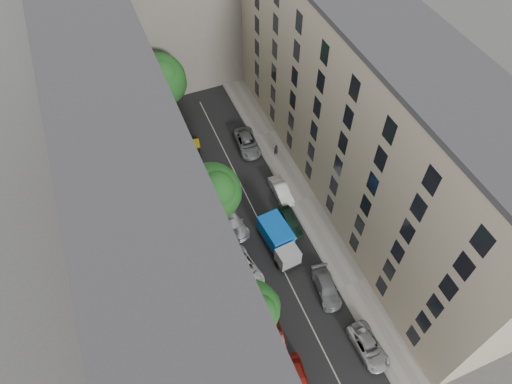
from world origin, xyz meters
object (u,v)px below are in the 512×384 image
car_right_3 (281,191)px  tree_mid (213,194)px  car_left_2 (244,268)px  tree_near (252,311)px  car_right_0 (368,347)px  car_left_5 (193,151)px  car_left_1 (276,339)px  car_right_1 (326,288)px  tree_far (160,82)px  car_left_4 (215,192)px  pedestrian (276,150)px  lamp_post (229,259)px  car_left_0 (298,377)px  tarp_truck (279,240)px  car_right_2 (290,222)px  car_left_3 (232,221)px  car_right_4 (247,143)px

car_right_3 → tree_mid: 10.14m
car_left_2 → tree_near: (-1.72, -6.39, 4.91)m
car_left_2 → car_right_0: size_ratio=1.08×
car_left_5 → car_left_1: bearing=-81.1°
car_right_1 → tree_far: 30.32m
car_left_4 → pedestrian: (8.70, 3.15, 0.18)m
car_left_4 → car_left_5: 6.75m
car_left_2 → car_right_1: size_ratio=1.10×
car_right_1 → tree_near: (-8.12, -1.52, 4.94)m
tree_far → lamp_post: size_ratio=1.44×
car_right_0 → car_right_3: (0.00, 18.60, 0.05)m
car_left_1 → car_left_2: (0.00, 7.60, 0.05)m
car_left_0 → car_left_5: size_ratio=0.88×
car_right_3 → tarp_truck: bearing=-116.2°
car_left_1 → car_right_0: bearing=-19.1°
car_right_2 → tree_far: bearing=113.7°
car_left_3 → car_right_1: car_left_3 is taller
car_left_2 → pedestrian: (9.07, 13.10, 0.21)m
car_left_4 → car_right_2: 9.06m
car_right_3 → lamp_post: size_ratio=0.67×
lamp_post → tree_far: bearing=89.1°
car_left_2 → car_right_2: size_ratio=1.23×
car_left_4 → car_right_4: car_left_4 is taller
car_left_3 → tree_near: (-2.52, -11.99, 4.87)m
car_right_1 → car_right_3: car_right_3 is taller
lamp_post → car_right_4: bearing=63.5°
car_left_0 → car_right_4: bearing=83.3°
car_right_0 → car_right_2: 14.42m
car_left_0 → car_left_5: car_left_5 is taller
tree_far → car_left_5: bearing=-80.6°
tarp_truck → car_right_1: size_ratio=1.29×
car_left_4 → pedestrian: pedestrian is taller
car_left_1 → car_right_1: size_ratio=0.86×
tree_near → pedestrian: size_ratio=5.42×
tree_near → lamp_post: tree_near is taller
car_left_5 → car_right_1: size_ratio=0.97×
car_left_2 → tree_mid: (-0.90, 5.37, 5.75)m
car_right_3 → car_right_4: car_right_4 is taller
car_right_1 → pedestrian: bearing=89.6°
tree_near → lamp_post: bearing=88.8°
lamp_post → car_left_4: bearing=79.4°
car_left_3 → car_left_4: (-0.44, 4.36, -0.01)m
car_left_1 → car_left_2: bearing=97.4°
car_left_2 → car_right_3: 10.32m
car_right_3 → lamp_post: 12.23m
car_right_3 → car_right_4: (-0.80, 8.20, 0.02)m
car_left_4 → car_right_0: car_left_4 is taller
tarp_truck → car_right_3: size_ratio=1.39×
car_right_4 → tarp_truck: bearing=-94.0°
car_left_0 → tree_far: 35.63m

